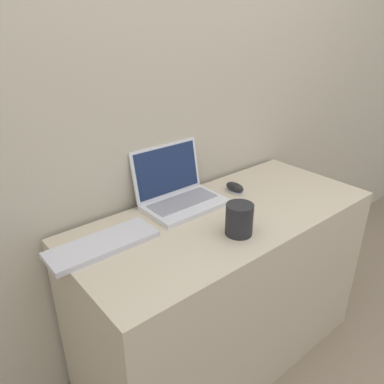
# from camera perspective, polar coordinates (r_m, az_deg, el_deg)

# --- Properties ---
(wall_back) EXTENTS (7.00, 0.04, 2.50)m
(wall_back) POSITION_cam_1_polar(r_m,az_deg,el_deg) (1.61, -2.49, 16.50)
(wall_back) COLOR #BCB299
(wall_back) RESTS_ON ground_plane
(desk) EXTENTS (1.30, 0.57, 0.77)m
(desk) POSITION_cam_1_polar(r_m,az_deg,el_deg) (1.75, 4.80, -14.39)
(desk) COLOR beige
(desk) RESTS_ON ground_plane
(laptop) EXTENTS (0.34, 0.26, 0.24)m
(laptop) POSITION_cam_1_polar(r_m,az_deg,el_deg) (1.59, -2.12, 0.11)
(laptop) COLOR silver
(laptop) RESTS_ON desk
(drink_cup) EXTENTS (0.10, 0.10, 0.12)m
(drink_cup) POSITION_cam_1_polar(r_m,az_deg,el_deg) (1.37, 7.22, -4.09)
(drink_cup) COLOR #232326
(drink_cup) RESTS_ON desk
(computer_mouse) EXTENTS (0.06, 0.10, 0.04)m
(computer_mouse) POSITION_cam_1_polar(r_m,az_deg,el_deg) (1.72, 6.53, 0.66)
(computer_mouse) COLOR white
(computer_mouse) RESTS_ON desk
(external_keyboard) EXTENTS (0.39, 0.14, 0.02)m
(external_keyboard) POSITION_cam_1_polar(r_m,az_deg,el_deg) (1.35, -13.47, -7.73)
(external_keyboard) COLOR silver
(external_keyboard) RESTS_ON desk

